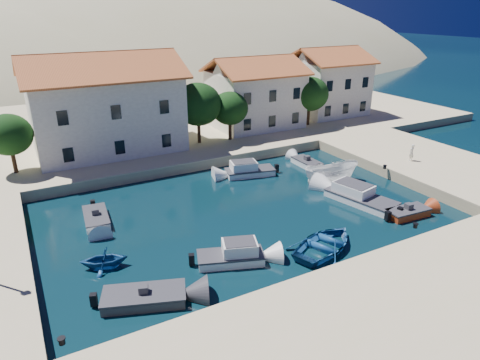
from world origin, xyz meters
The scene contains 21 objects.
ground centered at (0.00, 0.00, 0.00)m, with size 400.00×400.00×0.00m, color black.
quay_south centered at (0.00, -6.00, 0.50)m, with size 52.00×12.00×1.00m, color #C8B888.
quay_east centered at (20.50, 10.00, 0.50)m, with size 11.00×20.00×1.00m, color #C8B888.
quay_north centered at (2.00, 38.00, 0.50)m, with size 80.00×36.00×1.00m, color #C8B888.
hills centered at (20.64, 123.62, -23.40)m, with size 254.00×176.00×99.00m.
building_left centered at (-6.00, 28.00, 5.94)m, with size 14.70×9.45×9.70m.
building_mid centered at (12.00, 29.00, 5.22)m, with size 10.50×8.40×8.30m.
building_right centered at (24.00, 30.00, 5.47)m, with size 9.45×8.40×8.80m.
trees centered at (4.51, 25.46, 4.84)m, with size 37.30×5.30×6.45m.
bollards centered at (2.80, 3.87, 1.15)m, with size 29.36×9.56×0.30m.
motorboat_grey_sw centered at (-9.95, 3.17, 0.29)m, with size 4.83×3.35×1.25m.
cabin_cruiser_south centered at (-4.10, 4.37, 0.48)m, with size 4.46×3.03×1.60m.
rowboat_south centered at (2.00, 2.77, 0.00)m, with size 3.84×5.37×1.11m, color navy.
motorboat_red_se centered at (10.57, 3.56, 0.30)m, with size 3.45×1.73×1.25m.
cabin_cruiser_east centered at (9.18, 7.09, 0.48)m, with size 3.60×6.17×1.60m.
boat_east centered at (9.94, 11.77, 0.00)m, with size 1.92×5.11×1.98m, color white.
motorboat_white_ne centered at (10.55, 16.17, 0.30)m, with size 1.61×3.40×1.25m.
rowboat_west centered at (-11.11, 7.59, 0.00)m, with size 2.40×2.78×1.46m, color navy.
motorboat_white_west centered at (-10.34, 13.92, 0.29)m, with size 2.02×3.90×1.25m.
cabin_cruiser_north centered at (4.31, 16.68, 0.48)m, with size 4.87×2.89×1.60m.
pedestrian centered at (18.53, 10.42, 1.81)m, with size 0.59×0.39×1.62m, color silver.
Camera 1 is at (-14.43, -15.85, 14.79)m, focal length 32.00 mm.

